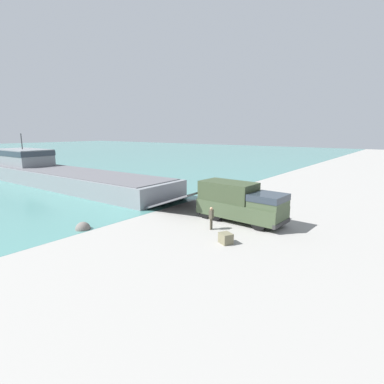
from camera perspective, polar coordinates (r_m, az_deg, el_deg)
name	(u,v)px	position (r m, az deg, el deg)	size (l,w,h in m)	color
ground_plane	(241,219)	(25.61, 9.26, -5.10)	(240.00, 240.00, 0.00)	gray
landing_craft	(57,172)	(45.96, -24.36, 3.42)	(7.99, 40.06, 6.91)	gray
military_truck	(240,202)	(24.56, 9.21, -1.86)	(2.91, 7.34, 3.16)	#3D4C33
soldier_on_ramp	(211,217)	(22.46, 3.69, -4.69)	(0.48, 0.33, 1.73)	#4C4738
cargo_crate	(226,238)	(20.02, 6.45, -8.75)	(0.70, 0.84, 0.70)	#6B664C
shoreline_rock_a	(83,229)	(24.18, -20.04, -6.67)	(1.12, 1.12, 1.12)	#66605B
shoreline_rock_b	(220,193)	(36.01, 5.31, -0.16)	(1.18, 1.18, 1.18)	#66605B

